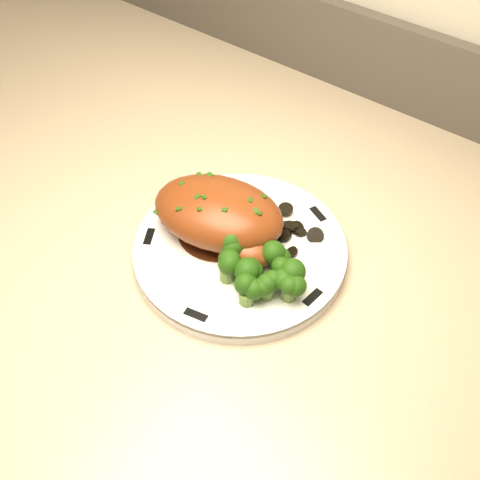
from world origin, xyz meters
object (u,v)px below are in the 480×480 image
Objects in this scene: plate at (240,251)px; broccoli_florets at (259,268)px; counter at (140,337)px; chicken_breast at (222,216)px.

broccoli_florets is at bearing -30.87° from plate.
broccoli_florets reaches higher than plate.
counter reaches higher than chicken_breast.
plate is at bearing -8.83° from counter.
broccoli_florets is (0.32, -0.07, 0.52)m from counter.
broccoli_florets is (0.04, -0.03, 0.03)m from plate.
plate is 1.37× the size of chicken_breast.
counter is 0.61m from broccoli_florets.
plate is 0.06m from broccoli_florets.
plate is (0.28, -0.04, 0.49)m from counter.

